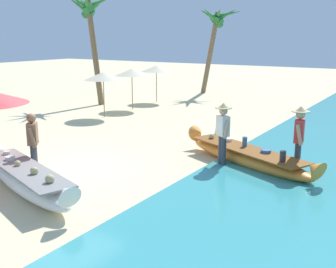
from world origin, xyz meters
name	(u,v)px	position (x,y,z in m)	size (l,w,h in m)	color
ground_plane	(59,170)	(0.00, 0.00, 0.00)	(80.00, 80.00, 0.00)	beige
boat_white_foreground	(26,179)	(0.53, -1.45, 0.31)	(4.46, 2.08, 0.85)	white
boat_orange_midground	(247,156)	(3.96, 2.96, 0.27)	(4.49, 2.52, 0.78)	orange
person_vendor_hatted	(223,131)	(3.46, 2.49, 1.00)	(0.55, 0.48, 1.73)	#333842
person_tourist_customer	(33,142)	(-0.08, -0.67, 0.90)	(0.50, 0.53, 1.59)	#333842
person_vendor_assistant	(299,135)	(5.29, 2.99, 1.00)	(0.44, 0.58, 1.73)	#333842
parasol_row_0	(103,76)	(-3.82, 6.26, 1.75)	(1.60, 1.60, 1.91)	#8E6B47
parasol_row_1	(132,72)	(-3.99, 8.49, 1.75)	(1.60, 1.60, 1.91)	#8E6B47
parasol_row_2	(156,69)	(-4.26, 10.96, 1.75)	(1.60, 1.60, 1.91)	#8E6B47
palm_tree_tall_inland	(90,15)	(-6.71, 8.74, 4.39)	(2.65, 2.38, 5.44)	brown
palm_tree_leaning_seaward	(216,23)	(-3.09, 15.52, 4.14)	(2.53, 2.95, 5.08)	brown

